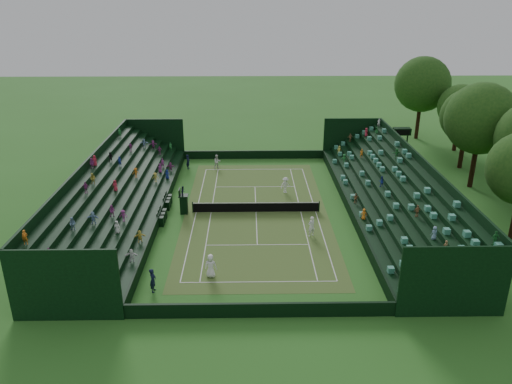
# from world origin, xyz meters

# --- Properties ---
(ground) EXTENTS (160.00, 160.00, 0.00)m
(ground) POSITION_xyz_m (0.00, 0.00, 0.00)
(ground) COLOR #2E6921
(ground) RESTS_ON ground
(court_surface) EXTENTS (12.97, 26.77, 0.01)m
(court_surface) POSITION_xyz_m (0.00, 0.00, 0.01)
(court_surface) COLOR #347B29
(court_surface) RESTS_ON ground
(perimeter_wall_north) EXTENTS (17.17, 0.20, 1.00)m
(perimeter_wall_north) POSITION_xyz_m (0.00, 15.88, 0.50)
(perimeter_wall_north) COLOR black
(perimeter_wall_north) RESTS_ON ground
(perimeter_wall_south) EXTENTS (17.17, 0.20, 1.00)m
(perimeter_wall_south) POSITION_xyz_m (0.00, -15.88, 0.50)
(perimeter_wall_south) COLOR black
(perimeter_wall_south) RESTS_ON ground
(perimeter_wall_east) EXTENTS (0.20, 31.77, 1.00)m
(perimeter_wall_east) POSITION_xyz_m (8.48, 0.00, 0.50)
(perimeter_wall_east) COLOR black
(perimeter_wall_east) RESTS_ON ground
(perimeter_wall_west) EXTENTS (0.20, 31.77, 1.00)m
(perimeter_wall_west) POSITION_xyz_m (-8.48, 0.00, 0.50)
(perimeter_wall_west) COLOR black
(perimeter_wall_west) RESTS_ON ground
(north_grandstand) EXTENTS (6.60, 32.00, 4.90)m
(north_grandstand) POSITION_xyz_m (12.66, 0.00, 1.55)
(north_grandstand) COLOR black
(north_grandstand) RESTS_ON ground
(south_grandstand) EXTENTS (6.60, 32.00, 4.90)m
(south_grandstand) POSITION_xyz_m (-12.66, 0.00, 1.55)
(south_grandstand) COLOR black
(south_grandstand) RESTS_ON ground
(tennis_net) EXTENTS (11.67, 0.10, 1.06)m
(tennis_net) POSITION_xyz_m (0.00, 0.00, 0.53)
(tennis_net) COLOR black
(tennis_net) RESTS_ON ground
(scoreboard_tower) EXTENTS (2.00, 1.00, 3.70)m
(scoreboard_tower) POSITION_xyz_m (17.75, 16.00, 3.14)
(scoreboard_tower) COLOR black
(scoreboard_tower) RESTS_ON ground
(tree_row) EXTENTS (10.41, 36.66, 11.06)m
(tree_row) POSITION_xyz_m (23.10, 10.02, 6.70)
(tree_row) COLOR black
(tree_row) RESTS_ON ground
(umpire_chair) EXTENTS (0.84, 0.84, 2.66)m
(umpire_chair) POSITION_xyz_m (-6.57, -0.13, 1.13)
(umpire_chair) COLOR black
(umpire_chair) RESTS_ON ground
(courtside_chairs) EXTENTS (0.56, 5.53, 1.22)m
(courtside_chairs) POSITION_xyz_m (-8.28, -0.25, 0.46)
(courtside_chairs) COLOR black
(courtside_chairs) RESTS_ON ground
(player_near_west) EXTENTS (0.93, 0.68, 1.76)m
(player_near_west) POSITION_xyz_m (-3.37, -11.13, 0.88)
(player_near_west) COLOR white
(player_near_west) RESTS_ON ground
(player_near_east) EXTENTS (0.77, 0.70, 1.77)m
(player_near_east) POSITION_xyz_m (4.48, -4.88, 0.89)
(player_near_east) COLOR white
(player_near_east) RESTS_ON ground
(player_far_west) EXTENTS (0.95, 0.83, 1.64)m
(player_far_west) POSITION_xyz_m (-4.23, 12.29, 0.82)
(player_far_west) COLOR silver
(player_far_west) RESTS_ON ground
(player_far_east) EXTENTS (1.22, 1.03, 1.63)m
(player_far_east) POSITION_xyz_m (3.02, 4.78, 0.82)
(player_far_east) COLOR white
(player_far_east) RESTS_ON ground
(line_judge_north) EXTENTS (0.40, 0.61, 1.67)m
(line_judge_north) POSITION_xyz_m (-7.54, 12.29, 0.83)
(line_judge_north) COLOR black
(line_judge_north) RESTS_ON ground
(line_judge_south) EXTENTS (0.45, 0.65, 1.71)m
(line_judge_south) POSITION_xyz_m (-7.12, -12.91, 0.85)
(line_judge_south) COLOR black
(line_judge_south) RESTS_ON ground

